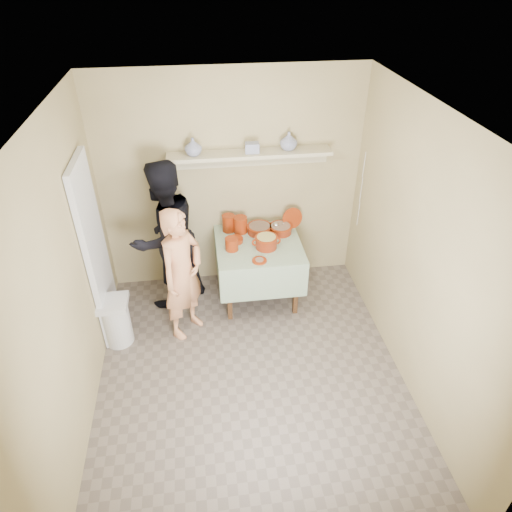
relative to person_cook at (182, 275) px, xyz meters
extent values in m
plane|color=#685B52|center=(0.61, -0.79, -0.76)|extent=(3.50, 3.50, 0.00)
cube|color=silver|center=(-0.85, 0.16, 0.24)|extent=(0.06, 0.70, 2.00)
cylinder|color=maroon|center=(0.55, 0.81, 0.11)|extent=(0.15, 0.15, 0.20)
cylinder|color=maroon|center=(0.69, 0.76, 0.10)|extent=(0.16, 0.16, 0.20)
cylinder|color=maroon|center=(0.55, 0.39, 0.08)|extent=(0.15, 0.15, 0.15)
cylinder|color=maroon|center=(0.61, 0.55, 0.03)|extent=(0.17, 0.17, 0.05)
cylinder|color=maroon|center=(1.32, 0.79, 0.12)|extent=(0.27, 0.14, 0.25)
imported|color=navy|center=(1.24, 0.85, 1.06)|extent=(0.22, 0.22, 0.20)
imported|color=navy|center=(0.21, 0.83, 1.06)|extent=(0.25, 0.25, 0.19)
cube|color=navy|center=(0.84, 0.82, 1.02)|extent=(0.16, 0.11, 0.11)
imported|color=tan|center=(0.00, 0.00, 0.00)|extent=(0.63, 0.65, 1.51)
imported|color=black|center=(-0.18, 0.56, 0.13)|extent=(1.09, 1.08, 1.78)
cube|color=tan|center=(0.61, 0.97, 0.54)|extent=(3.00, 0.02, 2.60)
cube|color=tan|center=(0.61, -2.55, 0.54)|extent=(3.00, 0.02, 2.60)
cube|color=tan|center=(-0.90, -0.79, 0.54)|extent=(0.02, 3.50, 2.60)
cube|color=tan|center=(2.12, -0.79, 0.54)|extent=(0.02, 3.50, 2.60)
cube|color=silver|center=(0.61, -0.79, 1.85)|extent=(3.00, 3.50, 0.02)
cube|color=#4C2D16|center=(0.48, 0.11, -0.40)|extent=(0.05, 0.05, 0.71)
cube|color=#4C2D16|center=(1.24, 0.11, -0.40)|extent=(0.05, 0.05, 0.71)
cube|color=#4C2D16|center=(0.48, 0.87, -0.40)|extent=(0.05, 0.05, 0.71)
cube|color=#4C2D16|center=(1.24, 0.87, -0.40)|extent=(0.05, 0.05, 0.71)
cube|color=#4C2D16|center=(0.86, 0.49, -0.03)|extent=(0.90, 0.90, 0.04)
cube|color=#1E5926|center=(0.86, 0.49, 0.00)|extent=(0.96, 0.96, 0.01)
cube|color=#1E5926|center=(0.86, 0.01, -0.22)|extent=(0.96, 0.01, 0.44)
cube|color=#1E5926|center=(0.86, 0.97, -0.22)|extent=(0.96, 0.01, 0.44)
cube|color=#1E5926|center=(0.38, 0.49, -0.22)|extent=(0.01, 0.96, 0.44)
cube|color=#1E5926|center=(1.34, 0.49, -0.22)|extent=(0.01, 0.96, 0.44)
cylinder|color=#601708|center=(0.91, 0.71, 0.05)|extent=(0.28, 0.28, 0.09)
cylinder|color=maroon|center=(0.91, 0.71, 0.09)|extent=(0.30, 0.30, 0.01)
cylinder|color=brown|center=(0.91, 0.71, 0.08)|extent=(0.25, 0.25, 0.05)
cylinder|color=#601708|center=(1.15, 0.67, 0.05)|extent=(0.26, 0.26, 0.09)
cylinder|color=maroon|center=(1.15, 0.67, 0.09)|extent=(0.28, 0.28, 0.01)
cylinder|color=#8C6B54|center=(1.15, 0.67, 0.08)|extent=(0.23, 0.23, 0.05)
cylinder|color=silver|center=(1.14, 0.56, 0.18)|extent=(0.01, 0.22, 0.16)
sphere|color=silver|center=(1.10, 0.68, 0.11)|extent=(0.07, 0.07, 0.07)
cylinder|color=#601708|center=(0.94, 0.38, 0.07)|extent=(0.24, 0.24, 0.14)
cylinder|color=maroon|center=(0.94, 0.38, 0.14)|extent=(0.25, 0.25, 0.01)
cylinder|color=tan|center=(0.94, 0.38, 0.12)|extent=(0.21, 0.21, 0.05)
torus|color=maroon|center=(0.82, 0.38, 0.08)|extent=(0.09, 0.02, 0.09)
torus|color=maroon|center=(1.06, 0.38, 0.08)|extent=(0.09, 0.02, 0.09)
cylinder|color=maroon|center=(0.82, 0.13, 0.01)|extent=(0.16, 0.16, 0.02)
cylinder|color=#8C6B54|center=(0.82, 0.13, 0.02)|extent=(0.09, 0.09, 0.01)
cube|color=#B9AE89|center=(0.81, 0.83, 0.94)|extent=(1.80, 0.25, 0.04)
cube|color=#B9AE89|center=(0.81, 0.95, 0.84)|extent=(1.80, 0.02, 0.18)
cylinder|color=silver|center=(-0.74, -0.09, -0.51)|extent=(0.30, 0.30, 0.50)
cube|color=silver|center=(-0.74, -0.09, -0.23)|extent=(0.32, 0.32, 0.06)
cylinder|color=silver|center=(2.08, 0.71, 0.79)|extent=(0.01, 0.01, 0.30)
cylinder|color=silver|center=(2.08, 0.69, 0.49)|extent=(0.01, 0.01, 0.30)
cylinder|color=silver|center=(2.08, 0.67, 0.19)|extent=(0.01, 0.01, 0.30)
camera|label=1|loc=(0.25, -3.85, 2.84)|focal=32.00mm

